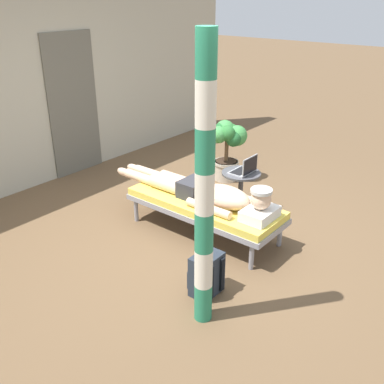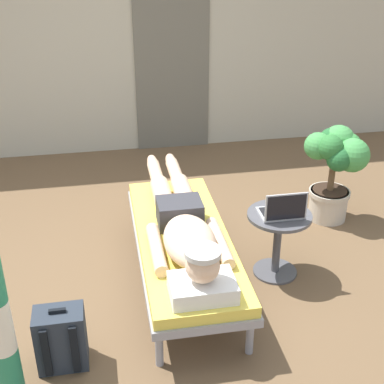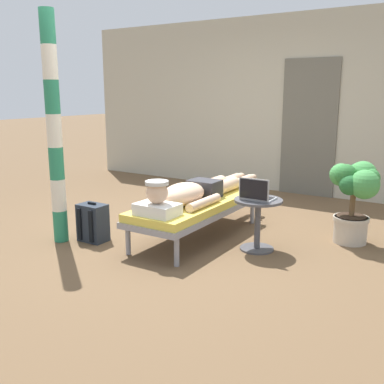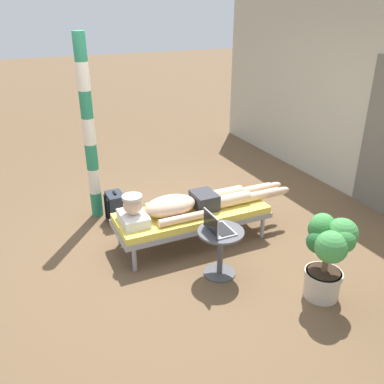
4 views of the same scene
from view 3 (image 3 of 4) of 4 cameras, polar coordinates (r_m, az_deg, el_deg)
name	(u,v)px [view 3 (image 3 of 4)]	position (r m, az deg, el deg)	size (l,w,h in m)	color
ground_plane	(184,234)	(5.05, -1.07, -5.31)	(40.00, 40.00, 0.00)	brown
house_wall_back	(292,105)	(7.20, 12.58, 10.72)	(7.60, 0.20, 2.70)	#B2AD99
house_door_panel	(309,128)	(7.01, 14.65, 7.86)	(0.84, 0.03, 2.04)	#625F54
lounge_chair	(197,207)	(4.84, 0.62, -1.86)	(0.67, 1.82, 0.42)	gray
person_reclining	(195,192)	(4.76, 0.37, 0.06)	(0.53, 2.17, 0.33)	white
side_table	(258,215)	(4.50, 8.38, -2.98)	(0.48, 0.48, 0.52)	#4C4C51
laptop	(256,194)	(4.40, 8.20, -0.30)	(0.31, 0.24, 0.23)	#A5A8AD
backpack	(93,223)	(4.88, -12.47, -3.86)	(0.30, 0.26, 0.42)	#262D38
potted_plant	(355,192)	(4.91, 20.09, 0.00)	(0.54, 0.46, 0.86)	#BFB29E
porch_post	(54,131)	(4.79, -17.13, 7.48)	(0.15, 0.15, 2.34)	#267F59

